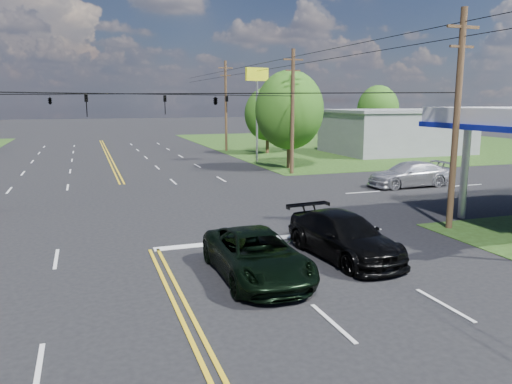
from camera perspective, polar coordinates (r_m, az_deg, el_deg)
name	(u,v)px	position (r m, az deg, el deg)	size (l,w,h in m)	color
ground	(134,208)	(27.43, -13.82, -1.80)	(280.00, 280.00, 0.00)	black
grass_ne	(375,143)	(69.81, 13.41, 5.49)	(46.00, 48.00, 0.03)	#233812
stop_bar	(275,238)	(20.89, 2.17, -5.32)	(10.00, 0.50, 0.02)	silver
retail_ne	(396,133)	(56.92, 15.69, 6.55)	(14.00, 10.00, 4.40)	slate
pole_se	(457,118)	(23.43, 21.95, 7.84)	(1.60, 0.28, 9.50)	#442E1C
pole_ne	(293,110)	(38.88, 4.20, 9.29)	(1.60, 0.28, 9.50)	#442E1C
pole_right_far	(226,105)	(56.84, -3.46, 9.91)	(1.60, 0.28, 10.00)	#442E1C
span_wire_signals	(128,94)	(26.84, -14.38, 10.81)	(26.00, 18.00, 1.13)	black
power_lines	(130,36)	(25.02, -14.25, 16.85)	(26.04, 100.00, 0.64)	black
tree_right_a	(289,110)	(42.03, 3.84, 9.32)	(5.70, 5.70, 8.18)	#442E1C
tree_right_b	(267,114)	(54.13, 1.32, 8.89)	(4.94, 4.94, 7.09)	#442E1C
tree_far_r	(378,109)	(67.36, 13.76, 9.18)	(5.32, 5.32, 7.63)	#442E1C
pickup_dkgreen	(257,255)	(16.19, 0.09, -7.22)	(2.52, 5.46, 1.52)	black
suv_black	(344,236)	(18.53, 10.01, -4.96)	(2.24, 5.51, 1.60)	black
sedan_far	(409,174)	(34.73, 17.06, 1.95)	(2.31, 5.67, 1.65)	silver
polesign_ne	(257,88)	(46.67, 0.11, 11.81)	(2.36, 0.83, 8.61)	#A5A5AA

